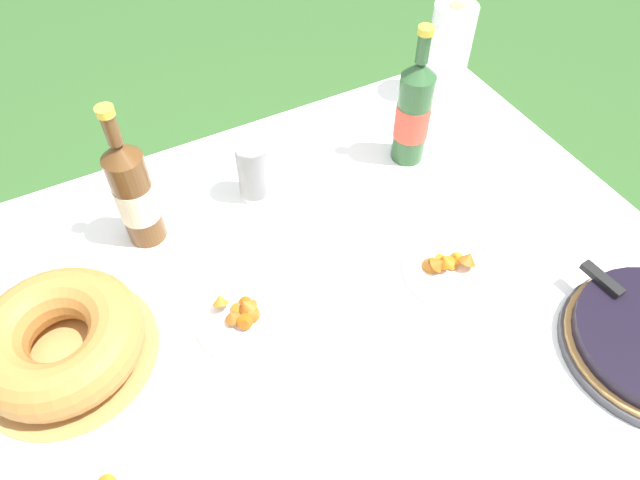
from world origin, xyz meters
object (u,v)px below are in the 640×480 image
object	(u,v)px
cup_stack	(253,169)
snack_plate_right	(244,316)
paper_towel_roll	(448,53)
bundt_cake	(60,341)
snack_plate_left	(451,267)
cider_bottle_green	(413,113)
cider_bottle_amber	(134,193)

from	to	relation	value
cup_stack	snack_plate_right	xyz separation A→B (m)	(-0.16, -0.30, -0.07)
cup_stack	paper_towel_roll	distance (m)	0.62
cup_stack	snack_plate_right	bearing A→B (deg)	-117.54
bundt_cake	snack_plate_left	size ratio (longest dim) A/B	1.64
bundt_cake	cider_bottle_green	bearing A→B (deg)	11.14
bundt_cake	cider_bottle_amber	size ratio (longest dim) A/B	0.98
cider_bottle_green	paper_towel_roll	distance (m)	0.28
snack_plate_left	paper_towel_roll	bearing A→B (deg)	56.31
cider_bottle_amber	paper_towel_roll	distance (m)	0.88
bundt_cake	cup_stack	bearing A→B (deg)	24.92
cider_bottle_green	snack_plate_left	size ratio (longest dim) A/B	1.71
cider_bottle_green	cider_bottle_amber	distance (m)	0.65
cup_stack	cider_bottle_amber	size ratio (longest dim) A/B	0.48
snack_plate_left	snack_plate_right	xyz separation A→B (m)	(-0.43, 0.09, -0.00)
bundt_cake	snack_plate_right	world-z (taller)	bundt_cake
cup_stack	cider_bottle_green	distance (m)	0.39
cider_bottle_amber	snack_plate_right	size ratio (longest dim) A/B	1.79
bundt_cake	snack_plate_right	xyz separation A→B (m)	(0.32, -0.08, -0.04)
cup_stack	paper_towel_roll	size ratio (longest dim) A/B	0.63
snack_plate_left	snack_plate_right	size ratio (longest dim) A/B	1.06
paper_towel_roll	bundt_cake	bearing A→B (deg)	-162.56
cup_stack	paper_towel_roll	world-z (taller)	paper_towel_roll
cider_bottle_green	snack_plate_right	size ratio (longest dim) A/B	1.82
cider_bottle_green	cider_bottle_amber	xyz separation A→B (m)	(-0.65, 0.05, -0.00)
snack_plate_left	paper_towel_roll	distance (m)	0.63
bundt_cake	cider_bottle_green	xyz separation A→B (m)	(0.86, 0.17, 0.08)
bundt_cake	cup_stack	xyz separation A→B (m)	(0.48, 0.22, 0.03)
snack_plate_left	cup_stack	bearing A→B (deg)	124.26
snack_plate_left	snack_plate_right	world-z (taller)	snack_plate_left
cider_bottle_amber	paper_towel_roll	bearing A→B (deg)	8.06
cider_bottle_green	cup_stack	bearing A→B (deg)	172.31
cider_bottle_green	snack_plate_left	bearing A→B (deg)	-109.00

